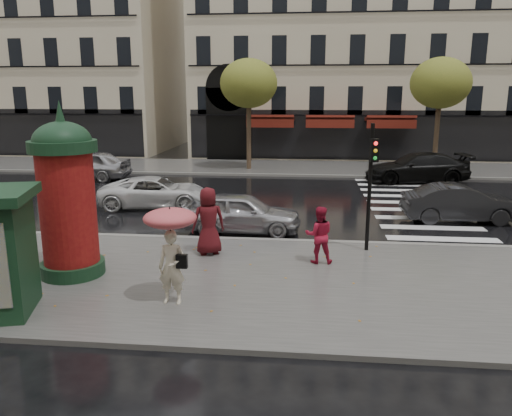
# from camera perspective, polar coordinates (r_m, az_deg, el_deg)

# --- Properties ---
(ground) EXTENTS (160.00, 160.00, 0.00)m
(ground) POSITION_cam_1_polar(r_m,az_deg,el_deg) (13.09, -1.25, -7.81)
(ground) COLOR black
(ground) RESTS_ON ground
(near_sidewalk) EXTENTS (90.00, 7.00, 0.12)m
(near_sidewalk) POSITION_cam_1_polar(r_m,az_deg,el_deg) (12.61, -1.53, -8.35)
(near_sidewalk) COLOR #474744
(near_sidewalk) RESTS_ON ground
(far_sidewalk) EXTENTS (90.00, 6.00, 0.12)m
(far_sidewalk) POSITION_cam_1_polar(r_m,az_deg,el_deg) (31.51, 3.02, 4.64)
(far_sidewalk) COLOR #474744
(far_sidewalk) RESTS_ON ground
(near_kerb) EXTENTS (90.00, 0.25, 0.14)m
(near_kerb) POSITION_cam_1_polar(r_m,az_deg,el_deg) (15.89, 0.09, -3.74)
(near_kerb) COLOR slate
(near_kerb) RESTS_ON ground
(far_kerb) EXTENTS (90.00, 0.25, 0.14)m
(far_kerb) POSITION_cam_1_polar(r_m,az_deg,el_deg) (28.55, 2.72, 3.78)
(far_kerb) COLOR slate
(far_kerb) RESTS_ON ground
(zebra_crossing) EXTENTS (3.60, 11.75, 0.01)m
(zebra_crossing) POSITION_cam_1_polar(r_m,az_deg,el_deg) (22.68, 17.10, 0.62)
(zebra_crossing) COLOR silver
(zebra_crossing) RESTS_ON ground
(bldg_far_corner) EXTENTS (26.00, 14.00, 22.90)m
(bldg_far_corner) POSITION_cam_1_polar(r_m,az_deg,el_deg) (42.89, 12.68, 21.67)
(bldg_far_corner) COLOR #B7A88C
(bldg_far_corner) RESTS_ON ground
(bldg_far_left) EXTENTS (24.00, 14.00, 22.90)m
(bldg_far_left) POSITION_cam_1_polar(r_m,az_deg,el_deg) (48.72, -24.63, 19.78)
(bldg_far_left) COLOR #B7A88C
(bldg_far_left) RESTS_ON ground
(tree_far_left) EXTENTS (3.40, 3.40, 6.64)m
(tree_far_left) POSITION_cam_1_polar(r_m,az_deg,el_deg) (30.35, -0.84, 14.01)
(tree_far_left) COLOR #38281C
(tree_far_left) RESTS_ON ground
(tree_far_right) EXTENTS (3.40, 3.40, 6.64)m
(tree_far_right) POSITION_cam_1_polar(r_m,az_deg,el_deg) (31.06, 20.34, 13.20)
(tree_far_right) COLOR #38281C
(tree_far_right) RESTS_ON ground
(woman_umbrella) EXTENTS (1.15, 1.15, 2.21)m
(woman_umbrella) POSITION_cam_1_polar(r_m,az_deg,el_deg) (10.91, -9.70, -3.58)
(woman_umbrella) COLOR beige
(woman_umbrella) RESTS_ON near_sidewalk
(woman_red) EXTENTS (0.80, 0.65, 1.57)m
(woman_red) POSITION_cam_1_polar(r_m,az_deg,el_deg) (13.63, 7.23, -3.05)
(woman_red) COLOR maroon
(woman_red) RESTS_ON near_sidewalk
(man_burgundy) EXTENTS (1.12, 0.94, 1.94)m
(man_burgundy) POSITION_cam_1_polar(r_m,az_deg,el_deg) (14.28, -5.46, -1.49)
(man_burgundy) COLOR #490E13
(man_burgundy) RESTS_ON near_sidewalk
(morris_column) EXTENTS (1.63, 1.63, 4.38)m
(morris_column) POSITION_cam_1_polar(r_m,az_deg,el_deg) (13.20, -20.82, 1.51)
(morris_column) COLOR #13311B
(morris_column) RESTS_ON near_sidewalk
(traffic_light) EXTENTS (0.27, 0.36, 3.71)m
(traffic_light) POSITION_cam_1_polar(r_m,az_deg,el_deg) (14.60, 13.03, 3.68)
(traffic_light) COLOR black
(traffic_light) RESTS_ON near_sidewalk
(car_silver) EXTENTS (4.06, 1.74, 1.37)m
(car_silver) POSITION_cam_1_polar(r_m,az_deg,el_deg) (16.95, -1.62, -0.52)
(car_silver) COLOR #A9A9AE
(car_silver) RESTS_ON ground
(car_darkgrey) EXTENTS (4.21, 1.59, 1.37)m
(car_darkgrey) POSITION_cam_1_polar(r_m,az_deg,el_deg) (19.83, 22.36, 0.49)
(car_darkgrey) COLOR black
(car_darkgrey) RESTS_ON ground
(car_white) EXTENTS (4.80, 2.71, 1.26)m
(car_white) POSITION_cam_1_polar(r_m,az_deg,el_deg) (21.11, -11.37, 1.79)
(car_white) COLOR silver
(car_white) RESTS_ON ground
(car_black) EXTENTS (5.62, 2.89, 1.56)m
(car_black) POSITION_cam_1_polar(r_m,az_deg,el_deg) (27.84, 17.92, 4.40)
(car_black) COLOR black
(car_black) RESTS_ON ground
(car_far_silver) EXTENTS (4.75, 2.03, 1.60)m
(car_far_silver) POSITION_cam_1_polar(r_m,az_deg,el_deg) (28.84, -18.78, 4.66)
(car_far_silver) COLOR #A3A2A7
(car_far_silver) RESTS_ON ground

